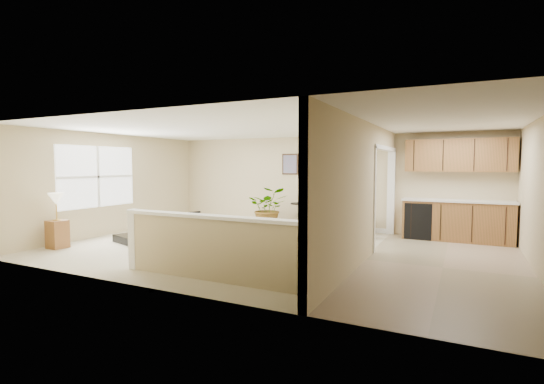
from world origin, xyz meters
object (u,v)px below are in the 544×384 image
at_px(piano, 162,213).
at_px(piano_bench, 196,235).
at_px(loveseat, 335,218).
at_px(palm_plant, 269,208).
at_px(accent_table, 300,212).
at_px(lamp_stand, 57,225).
at_px(small_plant, 368,229).

height_order(piano, piano_bench, piano).
height_order(piano_bench, loveseat, loveseat).
relative_size(piano_bench, loveseat, 0.37).
distance_m(piano, palm_plant, 2.93).
distance_m(accent_table, lamp_stand, 5.75).
distance_m(accent_table, small_plant, 2.08).
bearing_deg(piano_bench, palm_plant, 82.16).
bearing_deg(loveseat, piano, -157.97).
relative_size(piano, palm_plant, 1.73).
relative_size(accent_table, lamp_stand, 0.61).
relative_size(small_plant, lamp_stand, 0.46).
bearing_deg(palm_plant, lamp_stand, -124.72).
distance_m(palm_plant, small_plant, 2.77).
bearing_deg(small_plant, accent_table, 163.31).
relative_size(piano, accent_table, 3.16).
xyz_separation_m(piano, accent_table, (2.19, 2.90, -0.19)).
distance_m(piano_bench, lamp_stand, 2.86).
bearing_deg(loveseat, accent_table, 162.24).
bearing_deg(lamp_stand, piano, 47.60).
xyz_separation_m(small_plant, lamp_stand, (-5.60, -3.87, 0.26)).
bearing_deg(loveseat, palm_plant, 171.84).
distance_m(loveseat, small_plant, 1.20).
bearing_deg(small_plant, loveseat, 147.14).
relative_size(accent_table, palm_plant, 0.55).
height_order(accent_table, palm_plant, palm_plant).
bearing_deg(palm_plant, accent_table, 24.03).
xyz_separation_m(loveseat, small_plant, (1.00, -0.65, -0.14)).
bearing_deg(piano_bench, small_plant, 38.39).
bearing_deg(lamp_stand, small_plant, 34.66).
height_order(piano, loveseat, piano).
relative_size(piano, lamp_stand, 1.94).
bearing_deg(small_plant, piano_bench, -141.61).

